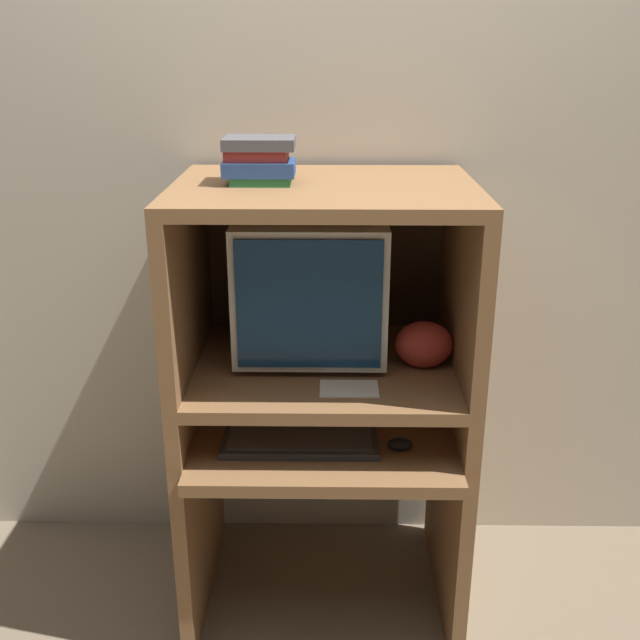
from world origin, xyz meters
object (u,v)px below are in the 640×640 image
at_px(mouse, 400,444).
at_px(book_stack, 259,160).
at_px(keyboard, 300,442).
at_px(snack_bag, 424,344).
at_px(crt_monitor, 311,283).

height_order(mouse, book_stack, book_stack).
distance_m(keyboard, mouse, 0.27).
xyz_separation_m(mouse, snack_bag, (0.07, 0.16, 0.23)).
bearing_deg(mouse, book_stack, 153.23).
xyz_separation_m(keyboard, book_stack, (-0.11, 0.18, 0.74)).
bearing_deg(book_stack, crt_monitor, 29.50).
bearing_deg(keyboard, snack_bag, 23.29).
bearing_deg(snack_bag, mouse, -114.44).
height_order(crt_monitor, mouse, crt_monitor).
bearing_deg(crt_monitor, keyboard, -95.59).
xyz_separation_m(snack_bag, book_stack, (-0.45, 0.03, 0.51)).
bearing_deg(book_stack, mouse, -26.77).
bearing_deg(keyboard, book_stack, 120.95).
distance_m(snack_bag, book_stack, 0.68).
xyz_separation_m(crt_monitor, mouse, (0.25, -0.27, -0.37)).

